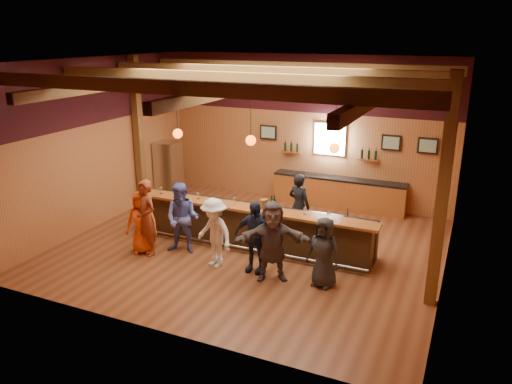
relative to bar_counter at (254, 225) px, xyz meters
The scene contains 27 objects.
room 2.69m from the bar_counter, 100.24° to the right, with size 9.04×9.00×4.52m.
bar_counter is the anchor object (origin of this frame).
back_bar_cabinet 3.76m from the bar_counter, 71.66° to the left, with size 4.00×0.52×0.95m.
window 4.17m from the bar_counter, 78.34° to the left, with size 0.95×0.09×0.95m.
framed_pictures 4.42m from the bar_counter, 66.46° to the left, with size 5.35×0.05×0.45m.
wine_shelves 3.97m from the bar_counter, 78.14° to the left, with size 3.00×0.18×0.30m.
pendant_lights 2.19m from the bar_counter, 96.37° to the right, with size 4.24×0.24×1.37m.
stainless_fridge 4.81m from the bar_counter, 149.24° to the left, with size 0.70×0.70×1.80m, color silver.
customer_orange 2.73m from the bar_counter, 147.40° to the right, with size 0.75×0.49×1.54m, color #E95215.
customer_redvest 2.65m from the bar_counter, 144.31° to the right, with size 0.67×0.44×1.85m, color maroon.
customer_denim 1.80m from the bar_counter, 141.85° to the right, with size 0.85×0.66×1.74m, color #535AA6.
customer_white 1.51m from the bar_counter, 103.07° to the right, with size 1.05×0.60×1.62m, color silver.
customer_navy 1.47m from the bar_counter, 65.45° to the right, with size 0.97×0.40×1.65m, color #1C2138.
customer_brown 1.88m from the bar_counter, 53.63° to the right, with size 1.64×0.52×1.77m, color #504040.
customer_dark 2.56m from the bar_counter, 31.27° to the right, with size 0.74×0.48×1.52m, color #252628.
bartender 1.32m from the bar_counter, 49.99° to the left, with size 0.62×0.41×1.70m, color black.
ice_bucket 0.81m from the bar_counter, 31.68° to the right, with size 0.19×0.19×0.21m, color brown.
bottle_a 0.94m from the bar_counter, 23.10° to the right, with size 0.07×0.07×0.34m.
bottle_b 1.02m from the bar_counter, 23.15° to the right, with size 0.08×0.08×0.37m.
glass_a 2.63m from the bar_counter, behind, with size 0.08×0.08×0.18m.
glass_b 2.18m from the bar_counter, 168.23° to the right, with size 0.08×0.08×0.18m.
glass_c 1.62m from the bar_counter, 169.58° to the right, with size 0.07×0.07×0.17m.
glass_d 1.24m from the bar_counter, 155.02° to the right, with size 0.07×0.07×0.16m.
glass_e 0.87m from the bar_counter, 149.71° to the right, with size 0.08×0.08×0.18m.
glass_f 0.96m from the bar_counter, 31.48° to the right, with size 0.08×0.08×0.18m.
glass_g 1.57m from the bar_counter, ahead, with size 0.07×0.07×0.17m.
glass_h 2.14m from the bar_counter, 10.26° to the right, with size 0.09×0.09×0.20m.
Camera 1 is at (4.76, -10.37, 5.11)m, focal length 35.00 mm.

